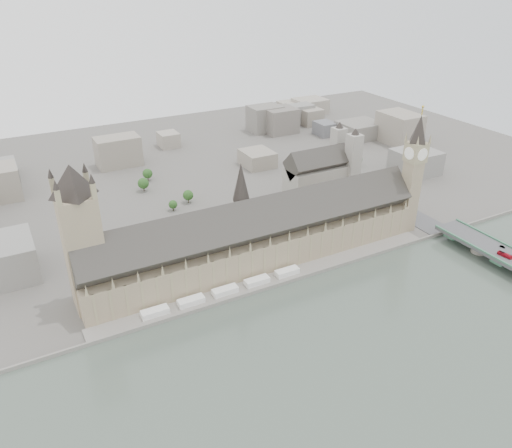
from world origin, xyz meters
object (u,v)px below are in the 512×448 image
elizabeth_tower (414,166)px  car_silver (502,247)px  car_approach (408,200)px  red_bus_north (505,255)px  palace_of_westminster (258,237)px  victoria_tower (81,232)px  westminster_abbey (322,175)px

elizabeth_tower → car_silver: (30.27, -72.46, -47.19)m
car_approach → red_bus_north: bearing=-81.7°
palace_of_westminster → car_silver: (168.27, -84.16, -11.80)m
palace_of_westminster → car_silver: size_ratio=67.02×
palace_of_westminster → red_bus_north: size_ratio=24.41×
red_bus_north → elizabeth_tower: bearing=94.7°
palace_of_westminster → red_bus_north: bearing=-30.8°
car_silver → red_bus_north: bearing=-146.2°
victoria_tower → car_approach: victoria_tower is taller
victoria_tower → car_silver: size_ratio=25.29×
elizabeth_tower → car_silver: bearing=-67.3°
palace_of_westminster → victoria_tower: victoria_tower is taller
palace_of_westminster → car_approach: palace_of_westminster is taller
westminster_abbey → car_approach: bearing=-47.7°
palace_of_westminster → westminster_abbey: bearing=34.2°
palace_of_westminster → car_approach: bearing=5.2°
car_approach → palace_of_westminster: bearing=-162.4°
car_silver → palace_of_westminster: bearing=143.6°
car_approach → victoria_tower: bearing=-165.8°
palace_of_westminster → elizabeth_tower: (138.00, -11.70, 35.38)m
westminster_abbey → car_approach: 82.70m
elizabeth_tower → westminster_abbey: 96.91m
palace_of_westminster → westminster_abbey: westminster_abbey is taller
palace_of_westminster → car_approach: (165.75, 15.04, -11.79)m
palace_of_westminster → victoria_tower: bearing=177.0°
red_bus_north → car_silver: 14.30m
westminster_abbey → car_approach: size_ratio=14.90×
car_approach → westminster_abbey: bearing=144.7°
palace_of_westminster → victoria_tower: 126.41m
elizabeth_tower → car_approach: size_ratio=23.56×
elizabeth_tower → westminster_abbey: size_ratio=1.58×
victoria_tower → red_bus_north: bearing=-19.7°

